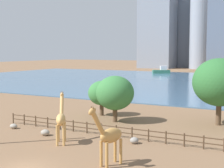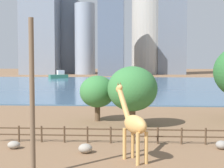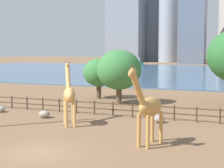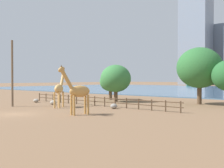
# 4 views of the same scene
# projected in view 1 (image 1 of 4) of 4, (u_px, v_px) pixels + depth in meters

# --- Properties ---
(ground_plane) EXTENTS (400.00, 400.00, 0.00)m
(ground_plane) POSITION_uv_depth(u_px,v_px,m) (224.00, 83.00, 96.48)
(ground_plane) COLOR brown
(harbor_water) EXTENTS (180.00, 86.00, 0.20)m
(harbor_water) POSITION_uv_depth(u_px,v_px,m) (222.00, 84.00, 93.84)
(harbor_water) COLOR #476B8C
(harbor_water) RESTS_ON ground
(giraffe_tall) EXTENTS (1.59, 3.63, 5.06)m
(giraffe_tall) POSITION_uv_depth(u_px,v_px,m) (109.00, 136.00, 27.05)
(giraffe_tall) COLOR #C18C47
(giraffe_tall) RESTS_ON ground
(giraffe_companion) EXTENTS (2.48, 3.37, 5.02)m
(giraffe_companion) POSITION_uv_depth(u_px,v_px,m) (61.00, 119.00, 33.75)
(giraffe_companion) COLOR tan
(giraffe_companion) RESTS_ON ground
(boulder_near_fence) EXTENTS (0.98, 0.88, 0.66)m
(boulder_near_fence) POSITION_uv_depth(u_px,v_px,m) (45.00, 133.00, 36.95)
(boulder_near_fence) COLOR gray
(boulder_near_fence) RESTS_ON ground
(boulder_by_pole) EXTENTS (0.93, 0.77, 0.57)m
(boulder_by_pole) POSITION_uv_depth(u_px,v_px,m) (14.00, 126.00, 40.26)
(boulder_by_pole) COLOR gray
(boulder_by_pole) RESTS_ON ground
(boulder_small) EXTENTS (0.85, 0.85, 0.63)m
(boulder_small) POSITION_uv_depth(u_px,v_px,m) (134.00, 140.00, 33.74)
(boulder_small) COLOR gray
(boulder_small) RESTS_ON ground
(enclosure_fence) EXTENTS (26.12, 0.14, 1.30)m
(enclosure_fence) POSITION_uv_depth(u_px,v_px,m) (102.00, 128.00, 36.99)
(enclosure_fence) COLOR #4C3826
(enclosure_fence) RESTS_ON ground
(tree_center_broad) EXTENTS (4.89, 4.89, 5.95)m
(tree_center_broad) POSITION_uv_depth(u_px,v_px,m) (115.00, 93.00, 43.75)
(tree_center_broad) COLOR brown
(tree_center_broad) RESTS_ON ground
(tree_right_tall) EXTENTS (3.81, 3.81, 4.90)m
(tree_right_tall) POSITION_uv_depth(u_px,v_px,m) (102.00, 93.00, 48.27)
(tree_right_tall) COLOR brown
(tree_right_tall) RESTS_ON ground
(tree_left_small) EXTENTS (6.53, 6.53, 8.24)m
(tree_left_small) POSITION_uv_depth(u_px,v_px,m) (219.00, 82.00, 41.75)
(tree_left_small) COLOR brown
(tree_left_small) RESTS_ON ground
(boat_ferry) EXTENTS (7.05, 5.72, 2.99)m
(boat_ferry) POSITION_uv_depth(u_px,v_px,m) (162.00, 71.00, 136.12)
(boat_ferry) COLOR #337259
(boat_ferry) RESTS_ON harbor_water
(skyline_tower_needle) EXTENTS (10.10, 10.10, 34.82)m
(skyline_tower_needle) POSITION_uv_depth(u_px,v_px,m) (200.00, 34.00, 172.79)
(skyline_tower_needle) COLOR #939EAD
(skyline_tower_needle) RESTS_ON ground
(skyline_tower_glass) EXTENTS (11.24, 8.92, 35.37)m
(skyline_tower_glass) POSITION_uv_depth(u_px,v_px,m) (222.00, 31.00, 151.08)
(skyline_tower_glass) COLOR slate
(skyline_tower_glass) RESTS_ON ground
(skyline_block_right) EXTENTS (15.22, 11.55, 38.16)m
(skyline_block_right) POSITION_uv_depth(u_px,v_px,m) (183.00, 33.00, 188.36)
(skyline_block_right) COLOR slate
(skyline_block_right) RESTS_ON ground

